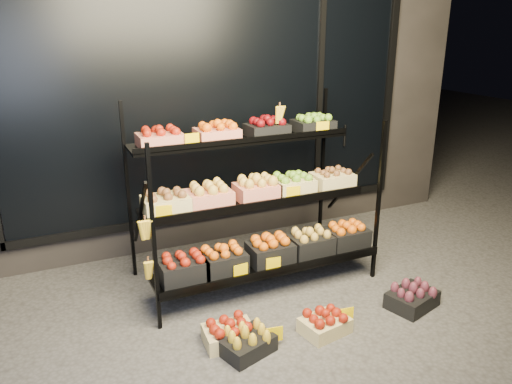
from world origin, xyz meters
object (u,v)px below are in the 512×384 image
display_rack (256,200)px  floor_crate_midright (325,323)px  floor_crate_left (229,333)px  floor_crate_midleft (247,342)px

display_rack → floor_crate_midright: 1.23m
floor_crate_left → floor_crate_midleft: 0.18m
floor_crate_midleft → floor_crate_midright: bearing=-19.7°
floor_crate_left → floor_crate_midright: (0.73, -0.18, -0.00)m
floor_crate_left → floor_crate_midright: size_ratio=0.99×
floor_crate_left → floor_crate_midleft: (0.08, -0.16, 0.00)m
display_rack → floor_crate_midright: (0.13, -1.01, -0.70)m
floor_crate_left → floor_crate_midleft: same height
display_rack → floor_crate_midleft: size_ratio=4.99×
floor_crate_midright → display_rack: bearing=87.4°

